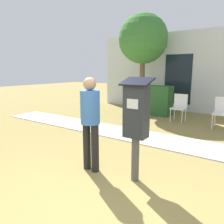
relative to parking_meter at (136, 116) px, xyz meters
The scene contains 9 objects.
ground_plane 1.35m from the parking_meter, 92.98° to the right, with size 40.00×40.00×0.00m, color olive.
sidewalk 2.29m from the parking_meter, 91.29° to the left, with size 12.00×1.10×0.02m.
building_facade 6.30m from the parking_meter, 90.42° to the left, with size 10.00×0.26×3.20m.
parking_meter is the anchor object (origin of this frame).
person_standing 0.80m from the parking_meter, behind, with size 0.32×0.32×1.58m.
outdoor_chair_left 4.43m from the parking_meter, 99.72° to the left, with size 0.44×0.44×0.90m.
outdoor_chair_middle 4.21m from the parking_meter, 82.22° to the left, with size 0.44×0.44×0.90m.
hedge_row 5.35m from the parking_meter, 113.13° to the left, with size 1.68×0.60×1.10m.
tree 6.01m from the parking_meter, 116.51° to the left, with size 1.90×1.90×3.82m.
Camera 1 is at (1.56, -1.90, 1.70)m, focal length 35.00 mm.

